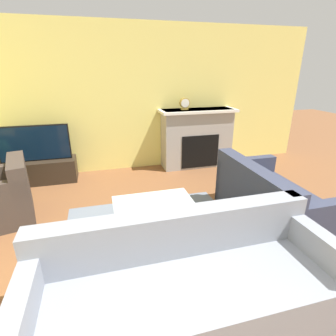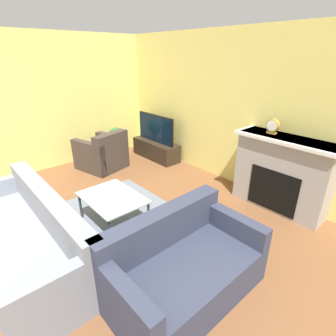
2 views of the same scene
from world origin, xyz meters
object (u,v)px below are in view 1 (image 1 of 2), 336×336
(coffee_table, at_px, (155,208))
(mantel_clock, at_px, (185,104))
(couch_loveseat, at_px, (271,203))
(tv, at_px, (34,143))
(couch_sectional, at_px, (187,287))

(coffee_table, distance_m, mantel_clock, 2.61)
(couch_loveseat, bearing_deg, tv, 54.75)
(couch_sectional, bearing_deg, coffee_table, 90.45)
(tv, distance_m, coffee_table, 2.69)
(tv, relative_size, couch_loveseat, 0.73)
(tv, bearing_deg, mantel_clock, 1.70)
(couch_sectional, height_order, mantel_clock, mantel_clock)
(tv, distance_m, mantel_clock, 2.77)
(mantel_clock, bearing_deg, couch_sectional, -107.96)
(coffee_table, bearing_deg, couch_sectional, -89.55)
(couch_sectional, height_order, couch_loveseat, same)
(tv, xyz_separation_m, couch_sectional, (1.63, -3.25, -0.43))
(couch_sectional, xyz_separation_m, couch_loveseat, (1.50, 1.03, 0.00))
(couch_loveseat, bearing_deg, couch_sectional, 124.47)
(couch_sectional, distance_m, mantel_clock, 3.64)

